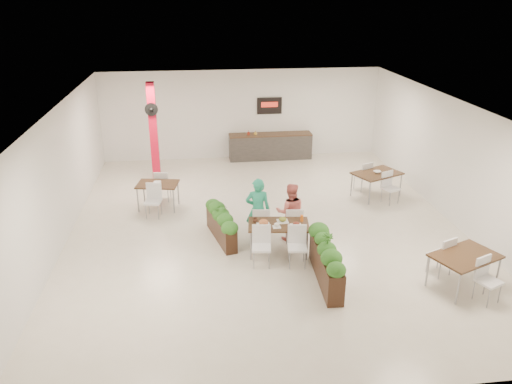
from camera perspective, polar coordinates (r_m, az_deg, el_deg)
ground at (r=13.15m, az=1.02°, el=-3.99°), size 12.00×12.00×0.00m
room_shell at (r=12.40m, az=1.08°, el=4.37°), size 10.10×12.10×3.22m
red_column at (r=16.07m, az=-11.62°, el=6.72°), size 0.40×0.41×3.20m
service_counter at (r=18.33m, az=1.64°, el=5.32°), size 3.00×0.64×2.20m
main_table at (r=11.63m, az=2.54°, el=-4.17°), size 1.49×1.76×0.92m
diner_man at (r=12.08m, az=0.22°, el=-2.11°), size 0.65×0.47×1.65m
diner_woman at (r=12.24m, az=3.94°, el=-2.29°), size 0.78×0.65×1.48m
planter_left at (r=12.34m, az=-4.02°, el=-3.32°), size 0.73×1.79×0.95m
planter_right at (r=10.71m, az=8.03°, el=-7.59°), size 0.48×2.13×1.12m
side_table_a at (r=14.28m, az=-11.16°, el=0.49°), size 1.24×1.67×0.92m
side_table_b at (r=15.26m, az=13.64°, el=1.78°), size 1.61×1.65×0.92m
side_table_c at (r=11.18m, az=22.75°, el=-7.18°), size 1.58×1.66×0.92m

